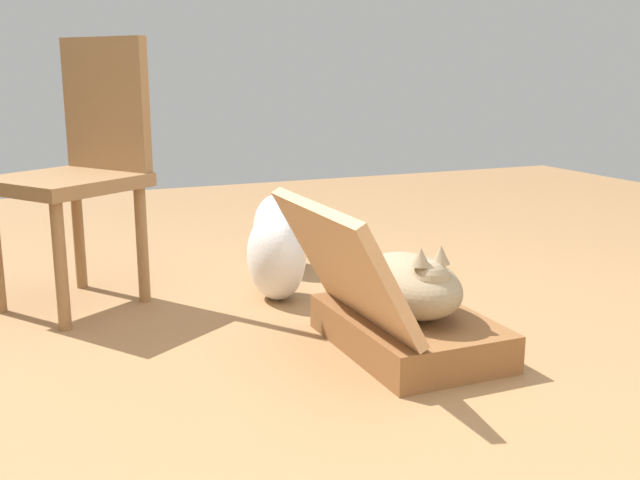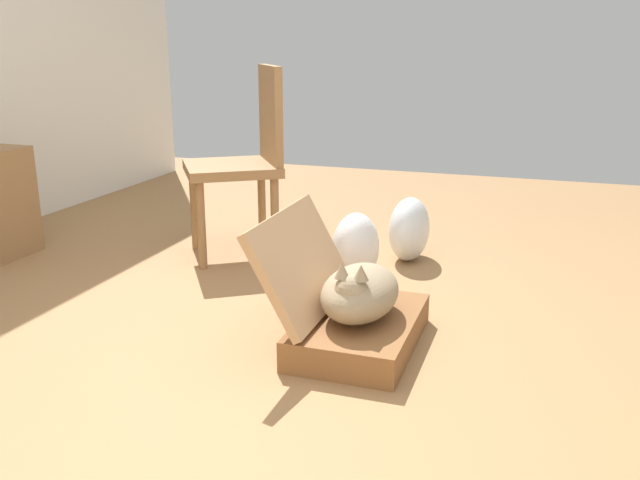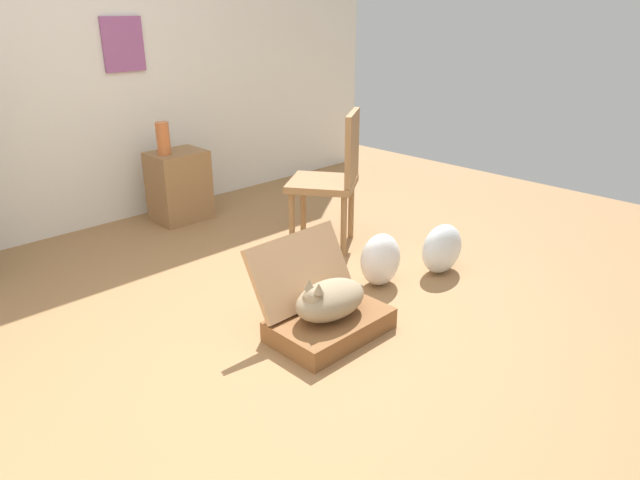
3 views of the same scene
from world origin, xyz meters
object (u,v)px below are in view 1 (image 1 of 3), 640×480
at_px(cat, 411,284).
at_px(suitcase_base, 408,331).
at_px(plastic_bag_clear, 278,232).
at_px(chair, 82,162).
at_px(plastic_bag_white, 276,256).

bearing_deg(cat, suitcase_base, -1.95).
height_order(plastic_bag_clear, chair, chair).
xyz_separation_m(cat, plastic_bag_white, (0.68, 0.21, -0.05)).
bearing_deg(suitcase_base, plastic_bag_clear, 2.13).
bearing_deg(plastic_bag_clear, chair, 102.22).
height_order(suitcase_base, cat, cat).
bearing_deg(suitcase_base, chair, 43.66).
distance_m(plastic_bag_clear, chair, 0.94).
xyz_separation_m(suitcase_base, plastic_bag_white, (0.67, 0.21, 0.11)).
distance_m(suitcase_base, cat, 0.16).
bearing_deg(plastic_bag_white, suitcase_base, -162.66).
xyz_separation_m(plastic_bag_white, plastic_bag_clear, (0.44, -0.17, -0.00)).
relative_size(cat, plastic_bag_white, 1.51).
bearing_deg(plastic_bag_white, plastic_bag_clear, -20.93).
bearing_deg(cat, plastic_bag_clear, 2.10).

